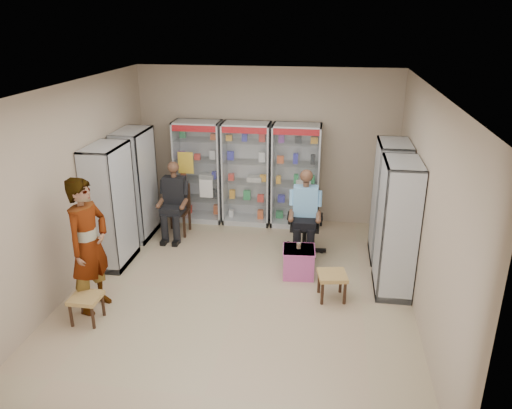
# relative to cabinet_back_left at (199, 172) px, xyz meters

# --- Properties ---
(floor) EXTENTS (6.00, 6.00, 0.00)m
(floor) POSITION_rel_cabinet_back_left_xyz_m (1.30, -2.73, -1.00)
(floor) COLOR tan
(floor) RESTS_ON ground
(room_shell) EXTENTS (5.02, 6.02, 3.01)m
(room_shell) POSITION_rel_cabinet_back_left_xyz_m (1.30, -2.73, 0.97)
(room_shell) COLOR tan
(room_shell) RESTS_ON ground
(cabinet_back_left) EXTENTS (0.90, 0.50, 2.00)m
(cabinet_back_left) POSITION_rel_cabinet_back_left_xyz_m (0.00, 0.00, 0.00)
(cabinet_back_left) COLOR #A8AAB0
(cabinet_back_left) RESTS_ON floor
(cabinet_back_mid) EXTENTS (0.90, 0.50, 2.00)m
(cabinet_back_mid) POSITION_rel_cabinet_back_left_xyz_m (0.95, 0.00, 0.00)
(cabinet_back_mid) COLOR #ADB1B5
(cabinet_back_mid) RESTS_ON floor
(cabinet_back_right) EXTENTS (0.90, 0.50, 2.00)m
(cabinet_back_right) POSITION_rel_cabinet_back_left_xyz_m (1.90, 0.00, 0.00)
(cabinet_back_right) COLOR #A7AAAE
(cabinet_back_right) RESTS_ON floor
(cabinet_right_far) EXTENTS (0.90, 0.50, 2.00)m
(cabinet_right_far) POSITION_rel_cabinet_back_left_xyz_m (3.53, -1.13, 0.00)
(cabinet_right_far) COLOR #B2B4BA
(cabinet_right_far) RESTS_ON floor
(cabinet_right_near) EXTENTS (0.90, 0.50, 2.00)m
(cabinet_right_near) POSITION_rel_cabinet_back_left_xyz_m (3.53, -2.23, 0.00)
(cabinet_right_near) COLOR silver
(cabinet_right_near) RESTS_ON floor
(cabinet_left_far) EXTENTS (0.90, 0.50, 2.00)m
(cabinet_left_far) POSITION_rel_cabinet_back_left_xyz_m (-0.93, -0.93, 0.00)
(cabinet_left_far) COLOR silver
(cabinet_left_far) RESTS_ON floor
(cabinet_left_near) EXTENTS (0.90, 0.50, 2.00)m
(cabinet_left_near) POSITION_rel_cabinet_back_left_xyz_m (-0.93, -2.03, 0.00)
(cabinet_left_near) COLOR silver
(cabinet_left_near) RESTS_ON floor
(wooden_chair) EXTENTS (0.42, 0.42, 0.94)m
(wooden_chair) POSITION_rel_cabinet_back_left_xyz_m (-0.25, -0.73, -0.53)
(wooden_chair) COLOR #2F2012
(wooden_chair) RESTS_ON floor
(seated_customer) EXTENTS (0.44, 0.60, 1.34)m
(seated_customer) POSITION_rel_cabinet_back_left_xyz_m (-0.25, -0.78, -0.33)
(seated_customer) COLOR black
(seated_customer) RESTS_ON floor
(office_chair) EXTENTS (0.63, 0.63, 1.12)m
(office_chair) POSITION_rel_cabinet_back_left_xyz_m (2.16, -1.17, -0.44)
(office_chair) COLOR black
(office_chair) RESTS_ON floor
(seated_shopkeeper) EXTENTS (0.49, 0.66, 1.42)m
(seated_shopkeeper) POSITION_rel_cabinet_back_left_xyz_m (2.16, -1.22, -0.29)
(seated_shopkeeper) COLOR #6C9DD6
(seated_shopkeeper) RESTS_ON floor
(pink_trunk) EXTENTS (0.51, 0.49, 0.46)m
(pink_trunk) POSITION_rel_cabinet_back_left_xyz_m (2.12, -2.02, -0.77)
(pink_trunk) COLOR #A0406A
(pink_trunk) RESTS_ON floor
(tea_glass) EXTENTS (0.07, 0.07, 0.09)m
(tea_glass) POSITION_rel_cabinet_back_left_xyz_m (2.11, -2.00, -0.49)
(tea_glass) COLOR #531E07
(tea_glass) RESTS_ON pink_trunk
(woven_stool_a) EXTENTS (0.47, 0.47, 0.40)m
(woven_stool_a) POSITION_rel_cabinet_back_left_xyz_m (2.65, -2.64, -0.80)
(woven_stool_a) COLOR #A76F46
(woven_stool_a) RESTS_ON floor
(woven_stool_b) EXTENTS (0.39, 0.39, 0.38)m
(woven_stool_b) POSITION_rel_cabinet_back_left_xyz_m (-0.60, -3.72, -0.81)
(woven_stool_b) COLOR #90603C
(woven_stool_b) RESTS_ON floor
(standing_man) EXTENTS (0.61, 0.79, 1.92)m
(standing_man) POSITION_rel_cabinet_back_left_xyz_m (-0.65, -3.37, -0.04)
(standing_man) COLOR gray
(standing_man) RESTS_ON floor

